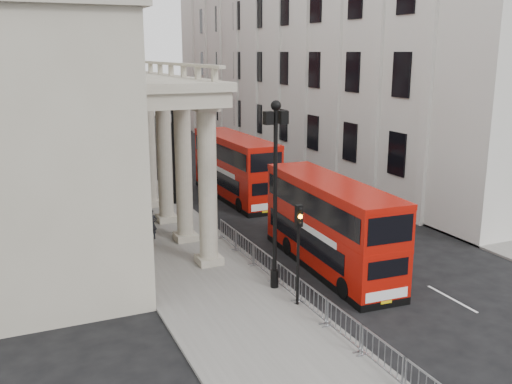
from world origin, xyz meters
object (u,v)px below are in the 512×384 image
Objects in this scene: bus_near at (330,223)px; lamp_post_north at (126,113)px; pedestrian_a at (152,224)px; lamp_post_mid at (173,135)px; lamp_post_south at (275,183)px; monument_column at (97,20)px; bus_far at (235,166)px; pedestrian_b at (141,204)px; pedestrian_c at (138,184)px; traffic_light at (299,236)px.

lamp_post_north is at bearing 99.61° from bus_near.
lamp_post_mid is at bearing 77.79° from pedestrian_a.
lamp_post_mid is (0.00, 16.00, 0.00)m from lamp_post_south.
monument_column reaches higher than bus_far.
pedestrian_b is at bearing -99.10° from lamp_post_north.
pedestrian_b is (-2.93, -18.30, -3.98)m from lamp_post_north.
pedestrian_c is at bearing 157.07° from bus_far.
pedestrian_b is at bearing 97.99° from pedestrian_a.
traffic_light reaches higher than pedestrian_c.
monument_column reaches higher than lamp_post_south.
pedestrian_b is at bearing 102.07° from lamp_post_south.
bus_near is (-2.97, -86.63, -13.69)m from monument_column.
lamp_post_mid is at bearing 90.32° from traffic_light.
pedestrian_a is at bearing -115.63° from lamp_post_mid.
bus_far is at bearing 0.84° from lamp_post_mid.
lamp_post_north reaches higher than bus_near.
pedestrian_a is (-3.38, -23.05, -3.94)m from lamp_post_north.
lamp_post_south reaches higher than pedestrian_b.
bus_far is at bearing 74.25° from lamp_post_south.
bus_near reaches higher than pedestrian_a.
traffic_light is 0.41× the size of bus_far.
monument_column reaches higher than lamp_post_mid.
monument_column reaches higher than bus_near.
lamp_post_south is at bearing 104.57° from pedestrian_b.
pedestrian_a is (-3.48, 10.97, -2.13)m from traffic_light.
pedestrian_a reaches higher than pedestrian_b.
bus_near is at bearing 20.65° from lamp_post_south.
lamp_post_north is 23.63m from pedestrian_a.
bus_far is (-2.07, -71.93, -13.60)m from monument_column.
lamp_post_mid reaches higher than pedestrian_b.
pedestrian_a is (-3.38, -7.05, -3.94)m from lamp_post_mid.
pedestrian_a is 4.77m from pedestrian_b.
bus_near is 6.31× the size of pedestrian_b.
traffic_light is 18.63m from bus_far.
lamp_post_north is 4.33× the size of pedestrian_c.
bus_far is at bearing 76.23° from traffic_light.
bus_far is (4.43, 18.08, -0.73)m from traffic_light.
pedestrian_a is (-3.38, 8.95, -3.94)m from lamp_post_south.
lamp_post_mid is 8.76m from pedestrian_a.
monument_column is 57.46m from lamp_post_north.
lamp_post_south is at bearing 92.84° from traffic_light.
traffic_light reaches higher than pedestrian_a.
lamp_post_north is at bearing 85.43° from pedestrian_c.
bus_far is at bearing -18.33° from pedestrian_c.
traffic_light is (0.10, -34.02, -1.80)m from lamp_post_north.
lamp_post_mid is at bearing -95.24° from monument_column.
monument_column is 81.08m from pedestrian_a.
lamp_post_north reaches higher than traffic_light.
bus_far is (4.53, 0.07, -2.53)m from lamp_post_mid.
lamp_post_south is at bearing -55.88° from pedestrian_a.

